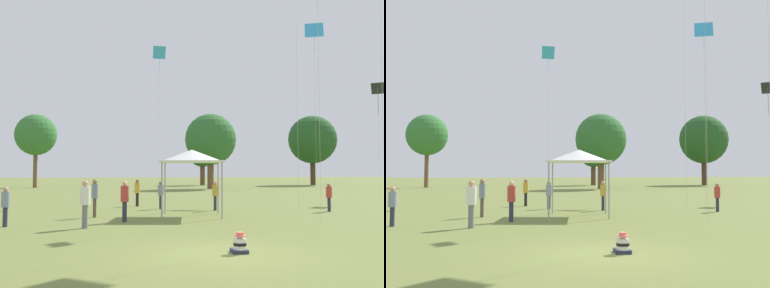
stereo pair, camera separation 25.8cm
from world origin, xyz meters
TOP-DOWN VIEW (x-y plane):
  - ground_plane at (0.00, 0.00)m, footprint 300.00×300.00m
  - seated_toddler at (0.54, 0.03)m, footprint 0.45×0.55m
  - person_standing_0 at (8.60, 11.42)m, footprint 0.41×0.41m
  - person_standing_1 at (-7.18, 6.99)m, footprint 0.35×0.35m
  - person_standing_2 at (2.56, 12.98)m, footprint 0.39×0.39m
  - person_standing_3 at (-3.90, 10.20)m, footprint 0.42×0.42m
  - person_standing_4 at (-2.49, 8.08)m, footprint 0.50×0.50m
  - person_standing_5 at (-1.67, 16.73)m, footprint 0.45×0.45m
  - person_standing_6 at (-0.37, 14.44)m, footprint 0.38×0.38m
  - person_standing_7 at (-4.02, 6.05)m, footprint 0.42×0.42m
  - canopy_tent at (0.79, 10.13)m, footprint 3.51×3.51m
  - kite_1 at (12.75, 22.17)m, footprint 1.62×1.16m
  - kite_4 at (0.03, 21.13)m, footprint 0.96×0.42m
  - kite_7 at (16.59, 19.47)m, footprint 1.09×1.01m
  - distant_tree_0 at (9.84, 57.81)m, footprint 4.71×4.71m
  - distant_tree_1 at (27.53, 56.31)m, footprint 7.70×7.70m
  - distant_tree_2 at (-14.25, 51.15)m, footprint 5.57×5.57m
  - distant_tree_3 at (8.25, 43.19)m, footprint 6.43×6.43m

SIDE VIEW (x-z plane):
  - ground_plane at x=0.00m, z-range 0.00..0.00m
  - seated_toddler at x=0.54m, z-range -0.06..0.52m
  - person_standing_0 at x=8.60m, z-range 0.15..1.69m
  - person_standing_1 at x=-7.18m, z-range 0.15..1.73m
  - person_standing_6 at x=-0.37m, z-range 0.15..1.76m
  - person_standing_2 at x=2.56m, z-range 0.17..1.82m
  - person_standing_5 at x=-1.67m, z-range 0.17..1.86m
  - person_standing_4 at x=-2.49m, z-range 0.17..1.95m
  - person_standing_7 at x=-4.02m, z-range 0.17..2.01m
  - person_standing_3 at x=-3.90m, z-range 0.21..2.04m
  - canopy_tent at x=0.79m, z-range 1.30..4.57m
  - distant_tree_0 at x=9.84m, z-range 1.37..8.96m
  - distant_tree_3 at x=8.25m, z-range 1.45..10.86m
  - distant_tree_2 at x=-14.25m, z-range 2.14..12.06m
  - distant_tree_1 at x=27.53m, z-range 1.69..12.83m
  - kite_7 at x=16.59m, z-range 3.80..12.70m
  - kite_4 at x=0.03m, z-range 4.91..16.40m
  - kite_1 at x=12.75m, z-range 6.26..20.63m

